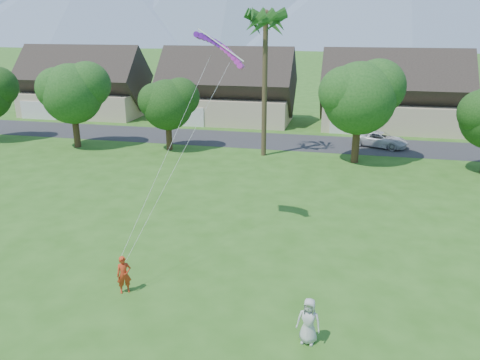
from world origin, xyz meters
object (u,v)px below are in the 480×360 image
(kite_flyer, at_px, (124,275))
(watcher, at_px, (309,321))
(parked_car, at_px, (380,140))
(parafoil_kite, at_px, (222,47))

(kite_flyer, distance_m, watcher, 8.33)
(parked_car, bearing_deg, parafoil_kite, 176.79)
(parked_car, bearing_deg, kite_flyer, 177.72)
(parafoil_kite, bearing_deg, watcher, -58.80)
(watcher, distance_m, parafoil_kite, 13.97)
(kite_flyer, bearing_deg, parked_car, 33.68)
(kite_flyer, relative_size, watcher, 0.95)
(watcher, xyz_separation_m, parked_car, (4.28, 30.95, -0.20))
(kite_flyer, bearing_deg, watcher, -44.82)
(watcher, relative_size, parked_car, 0.35)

